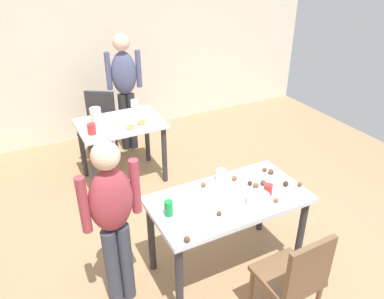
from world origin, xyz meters
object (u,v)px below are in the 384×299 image
object	(u,v)px
mixing_bowl	(258,200)
soda_can	(169,208)
chair_far_table	(99,122)
person_adult_far	(125,83)
dining_table_near	(228,208)
person_girl_near	(113,215)
dining_table_far	(121,132)
chair_near_table	(295,276)
pitcher_far	(96,118)

from	to	relation	value
mixing_bowl	soda_can	distance (m)	0.69
chair_far_table	person_adult_far	bearing A→B (deg)	5.12
dining_table_near	person_girl_near	world-z (taller)	person_girl_near
dining_table_far	person_adult_far	bearing A→B (deg)	66.63
chair_near_table	pitcher_far	bearing A→B (deg)	105.99
chair_near_table	person_girl_near	world-z (taller)	person_girl_near
dining_table_far	chair_near_table	distance (m)	2.54
soda_can	pitcher_far	bearing A→B (deg)	92.56
mixing_bowl	dining_table_near	bearing A→B (deg)	129.85
dining_table_near	person_adult_far	xyz separation A→B (m)	(-0.02, 2.50, 0.30)
chair_far_table	soda_can	world-z (taller)	soda_can
chair_far_table	person_adult_far	distance (m)	0.60
chair_far_table	person_girl_near	size ratio (longest dim) A/B	0.61
person_girl_near	person_adult_far	world-z (taller)	person_adult_far
soda_can	person_girl_near	bearing A→B (deg)	170.02
person_adult_far	mixing_bowl	world-z (taller)	person_adult_far
dining_table_near	chair_near_table	bearing A→B (deg)	-80.79
chair_far_table	person_girl_near	bearing A→B (deg)	-101.87
mixing_bowl	person_girl_near	bearing A→B (deg)	165.98
dining_table_near	chair_far_table	distance (m)	2.51
person_adult_far	pitcher_far	distance (m)	0.95
chair_far_table	dining_table_near	bearing A→B (deg)	-80.56
chair_near_table	mixing_bowl	bearing A→B (deg)	86.03
chair_near_table	pitcher_far	size ratio (longest dim) A/B	3.79
soda_can	dining_table_far	bearing A→B (deg)	83.93
person_adult_far	mixing_bowl	size ratio (longest dim) A/B	9.15
chair_far_table	person_adult_far	size ratio (longest dim) A/B	0.55
chair_far_table	person_girl_near	distance (m)	2.46
chair_near_table	person_adult_far	bearing A→B (deg)	92.33
person_girl_near	person_adult_far	distance (m)	2.58
dining_table_far	person_adult_far	world-z (taller)	person_adult_far
dining_table_far	soda_can	distance (m)	1.79
dining_table_near	person_girl_near	size ratio (longest dim) A/B	0.89
dining_table_near	mixing_bowl	world-z (taller)	mixing_bowl
dining_table_near	mixing_bowl	bearing A→B (deg)	-50.15
chair_near_table	person_girl_near	distance (m)	1.34
dining_table_far	chair_near_table	xyz separation A→B (m)	(0.44, -2.50, -0.13)
person_adult_far	chair_near_table	bearing A→B (deg)	-87.67
chair_far_table	chair_near_table	bearing A→B (deg)	-80.61
person_girl_near	person_adult_far	xyz separation A→B (m)	(0.90, 2.42, 0.10)
person_adult_far	dining_table_far	bearing A→B (deg)	-113.37
chair_near_table	chair_far_table	bearing A→B (deg)	99.39
dining_table_far	person_girl_near	xyz separation A→B (m)	(-0.59, -1.70, 0.22)
person_adult_far	soda_can	size ratio (longest dim) A/B	12.86
dining_table_near	mixing_bowl	size ratio (longest dim) A/B	7.37
dining_table_far	chair_far_table	world-z (taller)	chair_far_table
person_girl_near	mixing_bowl	bearing A→B (deg)	-14.02
chair_near_table	soda_can	distance (m)	1.01
person_adult_far	pitcher_far	xyz separation A→B (m)	(-0.58, -0.75, -0.08)
chair_far_table	person_girl_near	xyz separation A→B (m)	(-0.50, -2.39, 0.35)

